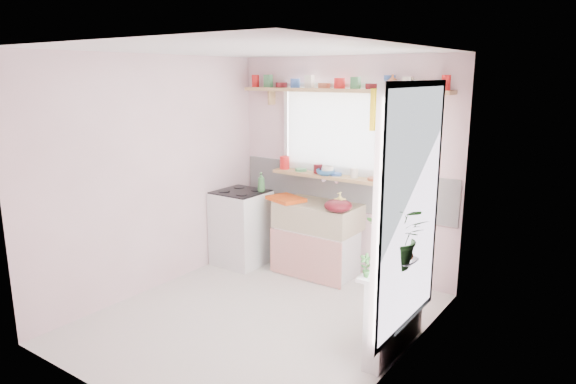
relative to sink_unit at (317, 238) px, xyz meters
The scene contains 19 objects.
room 1.31m from the sink_unit, 28.17° to the right, with size 3.20×3.20×3.20m.
sink_unit is the anchor object (origin of this frame).
cooker 0.98m from the sink_unit, 165.62° to the right, with size 0.58×0.58×0.93m.
radiator_ledge 1.82m from the sink_unit, 37.05° to the right, with size 0.22×0.95×0.78m.
windowsill 0.73m from the sink_unit, 90.00° to the left, with size 1.40×0.22×0.04m, color tan.
pine_shelf 1.70m from the sink_unit, 49.64° to the left, with size 2.52×0.24×0.04m, color tan.
shelf_crockery 1.78m from the sink_unit, 53.18° to the left, with size 2.47×0.11×0.12m.
sill_crockery 0.81m from the sink_unit, 104.89° to the left, with size 1.35×0.11×0.12m.
dish_tray 0.59m from the sink_unit, 164.79° to the right, with size 0.42×0.31×0.04m, color #E04F13.
colander 0.64m from the sink_unit, 27.29° to the right, with size 0.30×0.30×0.14m, color #5B0F18.
jade_plant 1.98m from the sink_unit, 38.27° to the right, with size 0.48×0.42×0.54m, color #366829.
fruit_bowl 1.90m from the sink_unit, 37.27° to the right, with size 0.27×0.27×0.07m, color silver.
herb_pot 2.07m from the sink_unit, 47.68° to the right, with size 0.10×0.07×0.19m, color #326F2C.
soap_bottle_sink 0.66m from the sink_unit, 22.63° to the right, with size 0.09×0.10×0.21m, color #EEDB6A.
sill_cup 0.79m from the sink_unit, 69.51° to the left, with size 0.14×0.14×0.11m, color silver.
sill_bowl 0.77m from the sink_unit, 82.39° to the left, with size 0.21×0.21×0.07m, color #30659C.
shelf_vase 1.96m from the sink_unit, ahead, with size 0.15×0.15×0.15m, color #A35832.
cooker_bottle 0.95m from the sink_unit, behind, with size 0.09×0.09×0.23m, color #3D7B40.
fruit 1.91m from the sink_unit, 37.01° to the right, with size 0.20×0.14×0.10m.
Camera 1 is at (2.84, -3.56, 2.29)m, focal length 32.00 mm.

